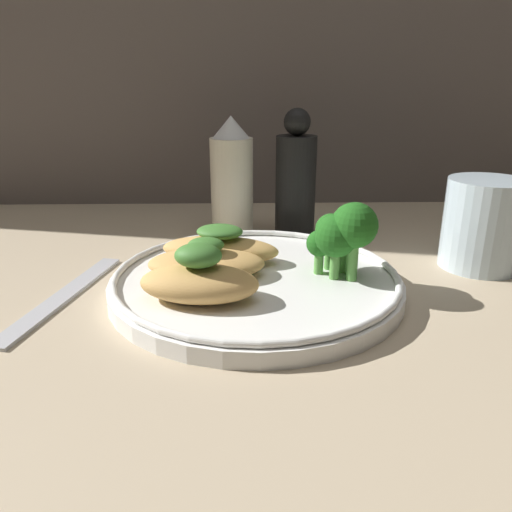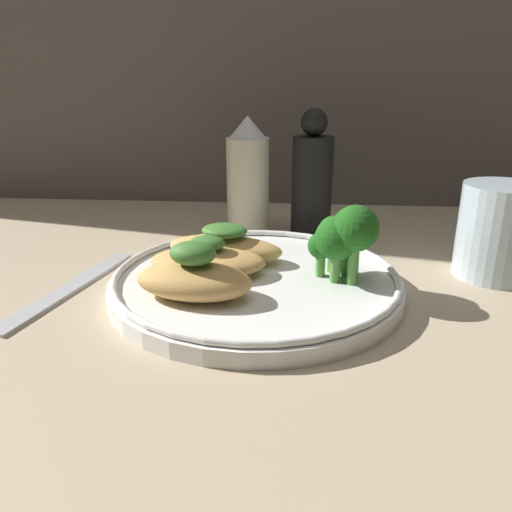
{
  "view_description": "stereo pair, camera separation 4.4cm",
  "coord_description": "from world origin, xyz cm",
  "views": [
    {
      "loc": [
        -1.06,
        -41.32,
        18.4
      ],
      "look_at": [
        0.0,
        0.0,
        3.4
      ],
      "focal_mm": 35.0,
      "sensor_mm": 36.0,
      "label": 1
    },
    {
      "loc": [
        3.33,
        -41.2,
        18.4
      ],
      "look_at": [
        0.0,
        0.0,
        3.4
      ],
      "focal_mm": 35.0,
      "sensor_mm": 36.0,
      "label": 2
    }
  ],
  "objects": [
    {
      "name": "ground_plane",
      "position": [
        0.0,
        0.0,
        -0.5
      ],
      "size": [
        180.0,
        180.0,
        1.0
      ],
      "primitive_type": "cube",
      "color": "tan"
    },
    {
      "name": "plate",
      "position": [
        0.0,
        0.0,
        0.99
      ],
      "size": [
        26.02,
        26.02,
        2.0
      ],
      "color": "white",
      "rests_on": "ground_plane"
    },
    {
      "name": "grilled_meat_front",
      "position": [
        -4.64,
        -4.65,
        3.11
      ],
      "size": [
        10.21,
        6.64,
        4.72
      ],
      "color": "tan",
      "rests_on": "plate"
    },
    {
      "name": "grilled_meat_middle",
      "position": [
        -4.44,
        0.58,
        2.64
      ],
      "size": [
        10.61,
        6.13,
        3.52
      ],
      "color": "tan",
      "rests_on": "plate"
    },
    {
      "name": "grilled_meat_back",
      "position": [
        -3.35,
        4.02,
        2.86
      ],
      "size": [
        11.95,
        6.42,
        3.66
      ],
      "color": "tan",
      "rests_on": "plate"
    },
    {
      "name": "broccoli_bunch",
      "position": [
        7.77,
        0.23,
        5.55
      ],
      "size": [
        6.05,
        6.19,
        6.99
      ],
      "color": "#569942",
      "rests_on": "plate"
    },
    {
      "name": "sauce_bottle",
      "position": [
        -2.45,
        18.13,
        6.73
      ],
      "size": [
        5.11,
        5.11,
        14.06
      ],
      "color": "beige",
      "rests_on": "ground_plane"
    },
    {
      "name": "pepper_grinder",
      "position": [
        5.25,
        18.13,
        6.64
      ],
      "size": [
        4.85,
        4.85,
        14.91
      ],
      "color": "black",
      "rests_on": "ground_plane"
    },
    {
      "name": "drinking_glass",
      "position": [
        22.82,
        5.72,
        4.48
      ],
      "size": [
        7.84,
        7.84,
        8.97
      ],
      "color": "silver",
      "rests_on": "ground_plane"
    },
    {
      "name": "fork",
      "position": [
        -16.93,
        -0.93,
        0.3
      ],
      "size": [
        5.65,
        18.43,
        0.6
      ],
      "color": "#B2B2B7",
      "rests_on": "ground_plane"
    }
  ]
}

